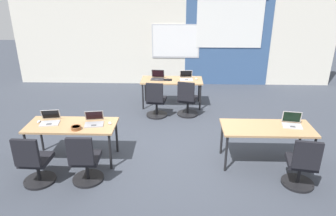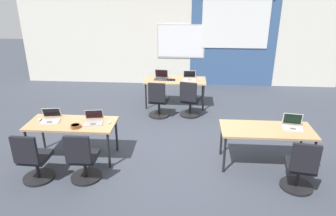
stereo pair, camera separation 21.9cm
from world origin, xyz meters
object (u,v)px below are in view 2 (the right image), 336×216
chair_far_right (190,102)px  chair_far_left (158,102)px  mouse_near_left_end (40,119)px  laptop_near_left_inner (94,120)px  laptop_far_left (161,77)px  laptop_near_left_end (51,118)px  snack_bowl (75,126)px  chair_near_left_end (34,161)px  mouse_far_left (171,79)px  chair_near_right_end (300,170)px  desk_near_left (72,126)px  mouse_near_left_inner (109,122)px  desk_near_right (267,132)px  desk_far_center (175,82)px  laptop_near_right_end (292,125)px  laptop_far_right (190,78)px  mouse_far_right (200,79)px  chair_near_left_inner (83,161)px

chair_far_right → chair_far_left: (-0.76, -0.09, 0.00)m
mouse_near_left_end → laptop_near_left_inner: laptop_near_left_inner is taller
laptop_far_left → laptop_near_left_end: bearing=-118.0°
snack_bowl → chair_near_left_end: bearing=-132.2°
mouse_near_left_end → laptop_far_left: size_ratio=0.29×
chair_near_left_end → chair_far_left: (1.77, 2.81, 0.00)m
mouse_far_left → laptop_near_left_end: bearing=-127.2°
laptop_far_left → mouse_near_left_end: bearing=-121.0°
chair_near_right_end → chair_near_left_end: (-4.27, -0.07, 0.00)m
laptop_near_left_end → mouse_near_left_end: size_ratio=3.73×
desk_near_left → snack_bowl: size_ratio=9.01×
mouse_near_left_inner → desk_near_right: bearing=-0.8°
chair_near_right_end → chair_far_left: size_ratio=1.00×
chair_far_right → mouse_far_left: 0.91m
desk_far_center → chair_far_left: size_ratio=1.74×
chair_near_right_end → mouse_near_left_end: 4.60m
chair_far_right → laptop_near_right_end: size_ratio=2.49×
laptop_far_right → snack_bowl: 3.64m
desk_far_center → mouse_near_left_inner: 2.96m
chair_near_right_end → mouse_far_left: bearing=-47.7°
chair_near_right_end → laptop_near_left_end: laptop_near_left_end is taller
laptop_near_left_end → chair_near_left_end: 0.94m
desk_near_left → snack_bowl: 0.27m
chair_near_left_end → chair_far_right: bearing=-129.0°
chair_near_right_end → chair_near_left_end: bearing=10.5°
mouse_near_left_end → laptop_near_left_end: bearing=-0.5°
mouse_far_right → chair_near_right_end: chair_near_right_end is taller
desk_near_left → mouse_far_right: (2.39, 2.85, 0.08)m
desk_near_left → laptop_far_left: size_ratio=4.54×
chair_far_left → mouse_far_left: bearing=-103.0°
chair_near_left_inner → snack_bowl: size_ratio=5.18×
chair_far_left → snack_bowl: bearing=66.9°
mouse_far_left → mouse_far_right: bearing=6.1°
laptop_far_right → chair_near_right_end: (1.76, -3.57, -0.39)m
laptop_far_left → laptop_near_left_inner: bearing=-104.3°
laptop_near_left_end → snack_bowl: 0.62m
mouse_near_left_end → mouse_far_right: bearing=42.7°
desk_near_left → laptop_near_left_inner: (0.41, 0.04, 0.11)m
laptop_near_left_inner → desk_far_center: bearing=54.6°
mouse_near_left_inner → chair_near_left_end: bearing=-142.2°
desk_near_left → mouse_near_left_end: (-0.62, 0.07, 0.08)m
chair_near_right_end → snack_bowl: (-3.74, 0.52, 0.38)m
desk_near_left → chair_far_left: (1.39, 2.02, -0.28)m
laptop_near_right_end → chair_near_left_inner: bearing=-157.8°
mouse_near_left_end → laptop_near_right_end: bearing=0.3°
chair_far_left → chair_near_right_end: bearing=138.4°
chair_near_right_end → laptop_near_left_inner: size_ratio=2.43×
laptop_near_right_end → chair_far_left: size_ratio=0.40×
desk_near_right → chair_far_right: bearing=122.7°
laptop_near_right_end → laptop_far_left: (-2.58, 2.75, -0.00)m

